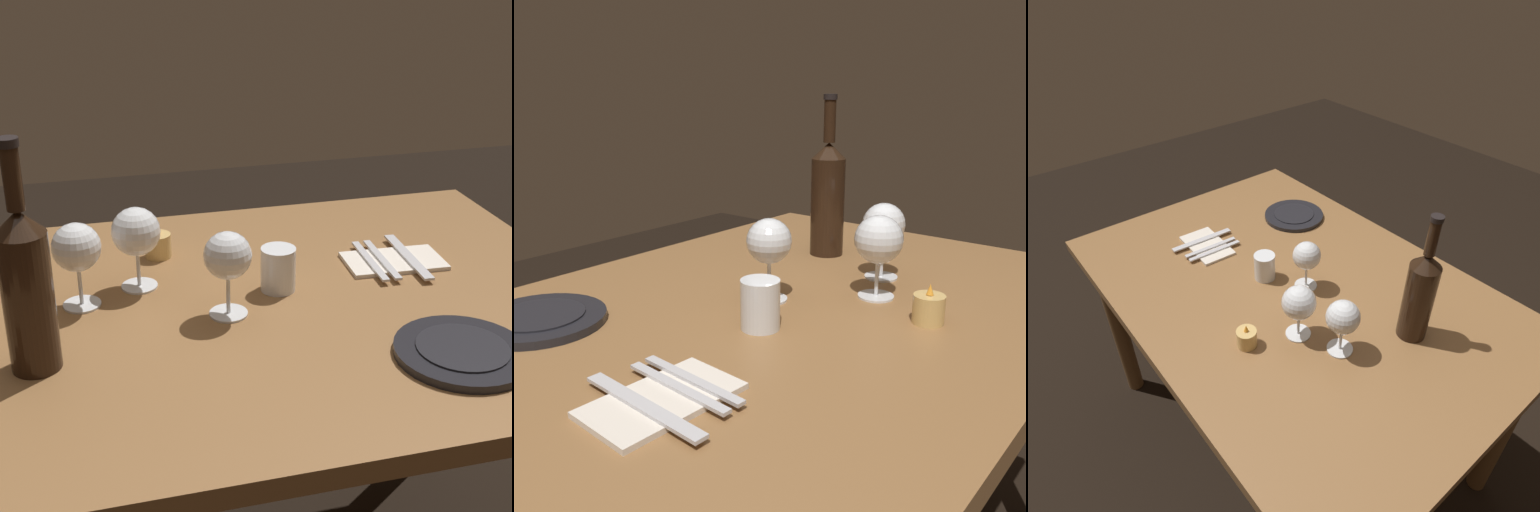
# 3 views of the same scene
# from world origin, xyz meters

# --- Properties ---
(dining_table) EXTENTS (1.30, 0.90, 0.74)m
(dining_table) POSITION_xyz_m (0.00, 0.00, 0.65)
(dining_table) COLOR olive
(dining_table) RESTS_ON ground
(wine_glass_left) EXTENTS (0.09, 0.09, 0.15)m
(wine_glass_left) POSITION_xyz_m (-0.16, 0.11, 0.85)
(wine_glass_left) COLOR white
(wine_glass_left) RESTS_ON dining_table
(wine_glass_right) EXTENTS (0.08, 0.08, 0.15)m
(wine_glass_right) POSITION_xyz_m (-0.03, -0.03, 0.85)
(wine_glass_right) COLOR white
(wine_glass_right) RESTS_ON dining_table
(wine_glass_centre) EXTENTS (0.08, 0.08, 0.15)m
(wine_glass_centre) POSITION_xyz_m (-0.27, 0.07, 0.85)
(wine_glass_centre) COLOR white
(wine_glass_centre) RESTS_ON dining_table
(wine_bottle) EXTENTS (0.08, 0.08, 0.36)m
(wine_bottle) POSITION_xyz_m (-0.35, -0.12, 0.88)
(wine_bottle) COLOR black
(wine_bottle) RESTS_ON dining_table
(water_tumbler) EXTENTS (0.06, 0.06, 0.08)m
(water_tumbler) POSITION_xyz_m (0.08, 0.04, 0.78)
(water_tumbler) COLOR white
(water_tumbler) RESTS_ON dining_table
(votive_candle) EXTENTS (0.05, 0.05, 0.07)m
(votive_candle) POSITION_xyz_m (-0.11, 0.24, 0.76)
(votive_candle) COLOR #DBB266
(votive_candle) RESTS_ON dining_table
(dinner_plate) EXTENTS (0.21, 0.21, 0.02)m
(dinner_plate) POSITION_xyz_m (0.29, -0.25, 0.75)
(dinner_plate) COLOR black
(dinner_plate) RESTS_ON dining_table
(folded_napkin) EXTENTS (0.20, 0.12, 0.01)m
(folded_napkin) POSITION_xyz_m (0.33, 0.09, 0.74)
(folded_napkin) COLOR silver
(folded_napkin) RESTS_ON dining_table
(fork_inner) EXTENTS (0.02, 0.18, 0.00)m
(fork_inner) POSITION_xyz_m (0.30, 0.09, 0.75)
(fork_inner) COLOR silver
(fork_inner) RESTS_ON folded_napkin
(fork_outer) EXTENTS (0.02, 0.18, 0.00)m
(fork_outer) POSITION_xyz_m (0.28, 0.09, 0.75)
(fork_outer) COLOR silver
(fork_outer) RESTS_ON folded_napkin
(table_knife) EXTENTS (0.03, 0.21, 0.00)m
(table_knife) POSITION_xyz_m (0.36, 0.09, 0.75)
(table_knife) COLOR silver
(table_knife) RESTS_ON folded_napkin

